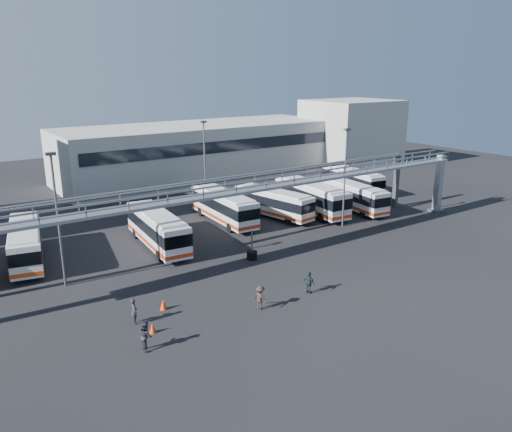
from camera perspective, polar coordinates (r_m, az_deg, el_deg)
ground at (r=40.75m, az=4.56°, el=-6.48°), size 140.00×140.00×0.00m
gantry at (r=43.50m, az=-0.17°, el=2.69°), size 51.40×5.15×7.10m
warehouse at (r=76.91m, az=-6.44°, el=7.41°), size 42.00×14.00×8.00m
building_right at (r=87.53m, az=10.83°, el=9.29°), size 14.00×12.00×11.00m
light_pole_left at (r=39.11m, az=-21.75°, el=0.28°), size 0.70×0.35×10.21m
light_pole_mid at (r=51.84m, az=10.14°, el=4.90°), size 0.70×0.35×10.21m
light_pole_back at (r=58.99m, az=-5.90°, el=6.43°), size 0.70×0.35×10.21m
bus_1 at (r=46.54m, az=-24.84°, el=-2.74°), size 4.39×10.78×3.19m
bus_3 at (r=46.68m, az=-11.20°, el=-1.36°), size 3.50×11.10×3.32m
bus_5 at (r=53.45m, az=-3.72°, el=1.19°), size 3.25×11.12×3.33m
bus_6 at (r=55.36m, az=1.99°, el=1.59°), size 4.12×10.37×3.07m
bus_7 at (r=57.29m, az=6.30°, el=2.24°), size 3.77×11.68×3.49m
bus_8 at (r=59.37m, az=10.95°, el=2.35°), size 3.54×10.54×3.14m
bus_9 at (r=67.83m, az=10.90°, el=4.10°), size 3.68×10.68×3.18m
pedestrian_a at (r=33.55m, az=-13.76°, el=-10.52°), size 0.48×0.67×1.73m
pedestrian_b at (r=30.54m, az=-12.47°, el=-13.23°), size 0.77×0.94×1.77m
pedestrian_c at (r=34.44m, az=0.50°, el=-9.32°), size 0.85×1.21×1.70m
pedestrian_d at (r=36.98m, az=6.09°, el=-7.58°), size 0.59×1.03×1.66m
cone_left at (r=32.47m, az=-11.75°, el=-12.40°), size 0.54×0.54×0.67m
cone_right at (r=35.18m, az=-10.55°, el=-9.88°), size 0.51×0.51×0.77m
tire_stack at (r=43.25m, az=-0.46°, el=-4.42°), size 0.92×0.92×2.62m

